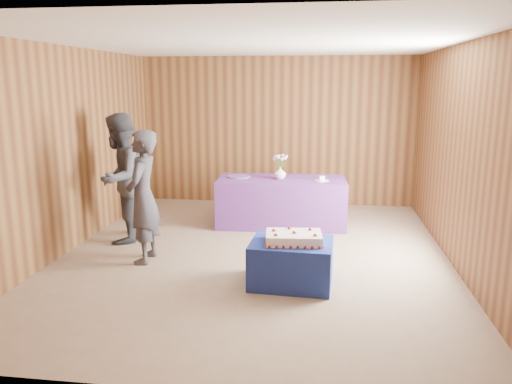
% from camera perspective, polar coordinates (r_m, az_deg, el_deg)
% --- Properties ---
extents(ground, '(6.00, 6.00, 0.00)m').
position_cam_1_polar(ground, '(6.62, -0.21, -7.26)').
color(ground, gray).
rests_on(ground, ground).
extents(room_shell, '(5.04, 6.04, 2.72)m').
position_cam_1_polar(room_shell, '(6.25, -0.22, 8.50)').
color(room_shell, brown).
rests_on(room_shell, ground).
extents(cake_table, '(0.94, 0.75, 0.50)m').
position_cam_1_polar(cake_table, '(5.66, 4.05, -8.08)').
color(cake_table, navy).
rests_on(cake_table, ground).
extents(serving_table, '(2.04, 1.00, 0.75)m').
position_cam_1_polar(serving_table, '(7.93, 2.93, -1.13)').
color(serving_table, '#663189').
rests_on(serving_table, ground).
extents(sheet_cake, '(0.68, 0.49, 0.15)m').
position_cam_1_polar(sheet_cake, '(5.53, 4.34, -5.23)').
color(sheet_cake, white).
rests_on(sheet_cake, cake_table).
extents(vase, '(0.23, 0.23, 0.19)m').
position_cam_1_polar(vase, '(7.81, 2.77, 2.19)').
color(vase, white).
rests_on(vase, serving_table).
extents(flower_spray, '(0.24, 0.23, 0.18)m').
position_cam_1_polar(flower_spray, '(7.77, 2.79, 3.99)').
color(flower_spray, '#336829').
rests_on(flower_spray, vase).
extents(platter, '(0.46, 0.46, 0.02)m').
position_cam_1_polar(platter, '(7.97, -1.97, 1.78)').
color(platter, '#6250A0').
rests_on(platter, serving_table).
extents(plate, '(0.29, 0.29, 0.01)m').
position_cam_1_polar(plate, '(7.73, 7.54, 1.31)').
color(plate, silver).
rests_on(plate, serving_table).
extents(cake_slice, '(0.09, 0.09, 0.09)m').
position_cam_1_polar(cake_slice, '(7.72, 7.54, 1.62)').
color(cake_slice, white).
rests_on(cake_slice, plate).
extents(knife, '(0.26, 0.06, 0.00)m').
position_cam_1_polar(knife, '(7.56, 8.34, 1.01)').
color(knife, silver).
rests_on(knife, serving_table).
extents(guest_left, '(0.43, 0.63, 1.67)m').
position_cam_1_polar(guest_left, '(6.36, -12.79, -0.56)').
color(guest_left, '#34333C').
rests_on(guest_left, ground).
extents(guest_right, '(0.76, 0.94, 1.82)m').
position_cam_1_polar(guest_right, '(7.26, -15.23, 1.51)').
color(guest_right, '#383943').
rests_on(guest_right, ground).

